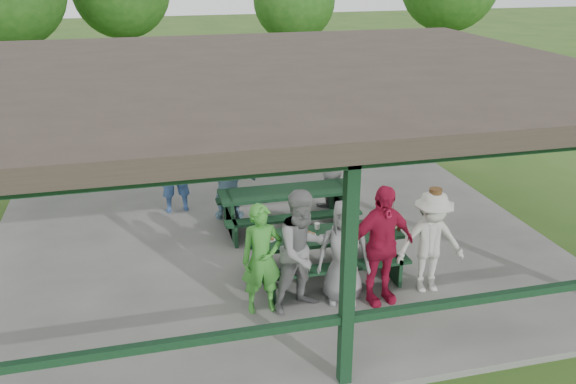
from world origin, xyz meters
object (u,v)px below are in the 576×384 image
object	(u,v)px
contestant_grey_mid	(344,252)
spectator_lblue	(228,180)
contestant_red	(381,245)
picnic_table_far	(287,204)
contestant_grey_left	(303,251)
farm_trailer	(126,124)
pickup_truck	(305,97)
picnic_table_near	(326,249)
spectator_blue	(174,167)
contestant_green	(262,259)
contestant_white_fedora	(431,242)
spectator_grey	(327,167)

from	to	relation	value
contestant_grey_mid	spectator_lblue	world-z (taller)	contestant_grey_mid
contestant_red	picnic_table_far	bearing A→B (deg)	93.66
picnic_table_far	contestant_grey_left	xyz separation A→B (m)	(-0.47, -2.85, 0.46)
picnic_table_far	farm_trailer	size ratio (longest dim) A/B	0.66
picnic_table_far	pickup_truck	xyz separation A→B (m)	(2.73, 8.37, 0.11)
picnic_table_near	contestant_grey_mid	world-z (taller)	contestant_grey_mid
picnic_table_near	spectator_blue	xyz separation A→B (m)	(-2.15, 3.31, 0.48)
contestant_grey_mid	picnic_table_far	bearing A→B (deg)	109.10
picnic_table_near	farm_trailer	size ratio (longest dim) A/B	0.62
contestant_grey_mid	spectator_blue	bearing A→B (deg)	133.57
farm_trailer	picnic_table_far	bearing A→B (deg)	-64.25
spectator_lblue	spectator_blue	world-z (taller)	spectator_blue
contestant_green	contestant_grey_mid	size ratio (longest dim) A/B	1.03
contestant_red	spectator_blue	bearing A→B (deg)	112.89
contestant_grey_left	spectator_lblue	world-z (taller)	contestant_grey_left
contestant_green	contestant_grey_mid	world-z (taller)	contestant_green
picnic_table_near	contestant_green	bearing A→B (deg)	-148.06
contestant_grey_left	picnic_table_far	bearing A→B (deg)	61.64
contestant_white_fedora	spectator_grey	bearing A→B (deg)	104.15
contestant_grey_mid	contestant_white_fedora	size ratio (longest dim) A/B	0.96
spectator_lblue	picnic_table_near	bearing A→B (deg)	124.86
contestant_grey_left	farm_trailer	distance (m)	9.60
contestant_grey_mid	contestant_red	world-z (taller)	contestant_red
picnic_table_far	contestant_grey_mid	distance (m)	2.82
spectator_blue	spectator_grey	bearing A→B (deg)	165.65
spectator_lblue	pickup_truck	world-z (taller)	spectator_lblue
contestant_red	spectator_blue	world-z (taller)	spectator_blue
spectator_lblue	spectator_grey	bearing A→B (deg)	-163.93
contestant_green	contestant_white_fedora	xyz separation A→B (m)	(2.63, -0.08, -0.01)
spectator_blue	spectator_grey	xyz separation A→B (m)	(3.08, -0.42, -0.12)
spectator_lblue	contestant_green	bearing A→B (deg)	101.02
contestant_green	spectator_lblue	bearing A→B (deg)	87.89
contestant_green	picnic_table_far	bearing A→B (deg)	67.67
picnic_table_far	contestant_white_fedora	xyz separation A→B (m)	(1.56, -2.84, 0.35)
spectator_blue	contestant_grey_left	bearing A→B (deg)	103.75
pickup_truck	farm_trailer	bearing A→B (deg)	120.47
contestant_red	farm_trailer	distance (m)	10.06
contestant_grey_mid	farm_trailer	distance (m)	9.73
picnic_table_near	pickup_truck	distance (m)	10.68
pickup_truck	spectator_lblue	bearing A→B (deg)	165.44
contestant_grey_mid	farm_trailer	world-z (taller)	contestant_grey_mid
contestant_grey_left	contestant_red	world-z (taller)	same
spectator_grey	picnic_table_far	bearing A→B (deg)	16.81
pickup_truck	contestant_grey_left	bearing A→B (deg)	175.59
contestant_grey_mid	contestant_white_fedora	world-z (taller)	contestant_white_fedora
spectator_grey	pickup_truck	distance (m)	7.67
contestant_grey_left	spectator_blue	size ratio (longest dim) A/B	0.98
contestant_grey_mid	contestant_red	bearing A→B (deg)	-0.65
spectator_blue	spectator_grey	size ratio (longest dim) A/B	1.14
picnic_table_far	contestant_white_fedora	bearing A→B (deg)	-61.20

